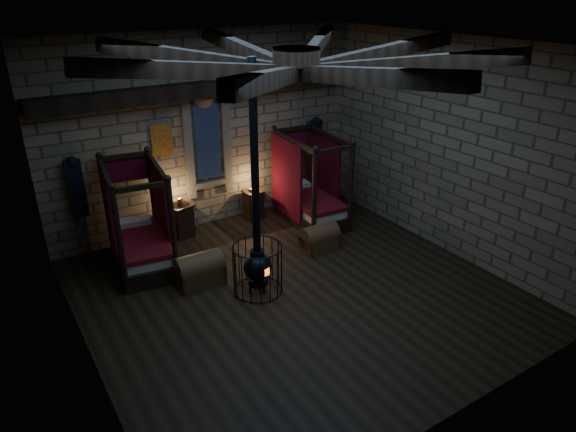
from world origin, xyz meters
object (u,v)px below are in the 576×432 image
bed_right (309,200)px  stove (257,263)px  trunk_right (319,238)px  trunk_left (200,270)px  bed_left (141,241)px

bed_right → stove: size_ratio=0.49×
bed_right → trunk_right: bed_right is taller
trunk_left → trunk_right: size_ratio=1.13×
trunk_right → stove: size_ratio=0.19×
trunk_right → bed_right: bearing=64.2°
trunk_left → trunk_right: (2.61, -0.09, -0.03)m
trunk_left → stove: bearing=-44.6°
bed_left → trunk_left: size_ratio=2.38×
bed_left → stove: 2.52m
bed_left → trunk_left: (0.65, -1.29, -0.22)m
trunk_left → stove: 1.14m
bed_right → trunk_left: size_ratio=2.34×
bed_left → trunk_right: size_ratio=2.68×
trunk_right → stove: bearing=-158.8°
bed_right → stove: stove is taller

